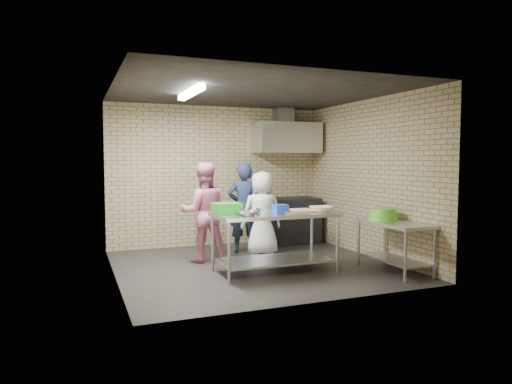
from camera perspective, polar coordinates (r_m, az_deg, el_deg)
floor at (r=7.35m, az=-0.15°, el=-9.10°), size 4.20×4.20×0.00m
ceiling at (r=7.23m, az=-0.16°, el=12.22°), size 4.20×4.20×0.00m
back_wall at (r=9.06m, az=-4.79°, el=1.98°), size 4.20×0.06×2.70m
front_wall at (r=5.36m, az=7.70°, el=0.58°), size 4.20×0.06×2.70m
left_wall at (r=6.69m, az=-17.14°, el=1.11°), size 0.06×4.00×2.70m
right_wall at (r=8.17m, az=13.69°, el=1.67°), size 0.06×4.00×2.70m
prep_table at (r=6.88m, az=2.27°, el=-6.23°), size 1.77×0.89×0.89m
side_counter at (r=7.22m, az=16.68°, el=-6.47°), size 0.60×1.20×0.75m
stove at (r=9.29m, az=3.88°, el=-3.53°), size 1.20×0.70×0.90m
range_hood at (r=9.27m, az=3.79°, el=6.67°), size 1.30×0.60×0.60m
hood_duct at (r=9.44m, az=3.41°, el=9.37°), size 0.35×0.30×0.30m
wall_shelf at (r=9.56m, az=4.93°, el=5.51°), size 0.80×0.20×0.04m
fluorescent_fixture at (r=6.93m, az=-8.05°, el=12.04°), size 0.10×1.25×0.08m
green_crate at (r=6.67m, az=-3.64°, el=-2.03°), size 0.39×0.30×0.16m
blue_tub at (r=6.74m, az=3.02°, el=-2.09°), size 0.20×0.20×0.13m
cutting_board at (r=6.95m, az=4.99°, el=-2.33°), size 0.54×0.41×0.03m
mixing_bowl_a at (r=6.44m, az=-1.07°, el=-2.64°), size 0.30×0.30×0.07m
mixing_bowl_b at (r=6.75m, az=-0.22°, el=-2.35°), size 0.23×0.23×0.07m
ceramic_bowl at (r=6.99m, az=8.04°, el=-2.09°), size 0.37×0.37×0.08m
green_basin at (r=7.34m, az=15.42°, el=-2.65°), size 0.46×0.46×0.17m
bottle_red at (r=9.46m, az=3.57°, el=6.20°), size 0.07×0.07×0.18m
bottle_green at (r=9.63m, az=5.74°, el=6.05°), size 0.06×0.06×0.15m
man_navy at (r=8.27m, az=-1.49°, el=-1.99°), size 0.69×0.58×1.61m
woman_pink at (r=7.60m, az=-6.47°, el=-2.48°), size 0.86×0.71×1.62m
woman_white at (r=8.03m, az=0.76°, el=-2.66°), size 0.76×0.53×1.47m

